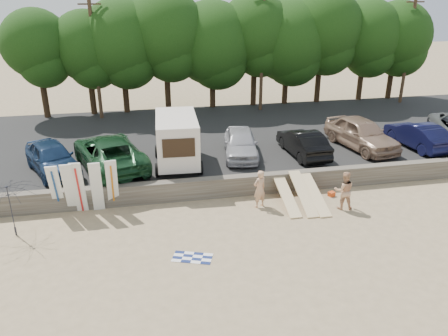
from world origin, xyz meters
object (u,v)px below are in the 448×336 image
(car_1, at_px, (109,152))
(beach_umbrella, at_px, (9,210))
(car_2, at_px, (241,143))
(car_4, at_px, (361,133))
(car_0, at_px, (52,158))
(beachgoer_a, at_px, (260,189))
(beachgoer_b, at_px, (344,190))
(car_3, at_px, (303,143))
(cooler, at_px, (311,195))
(car_5, at_px, (418,135))
(box_trailer, at_px, (177,139))

(car_1, relative_size, beach_umbrella, 2.37)
(car_2, distance_m, car_4, 7.27)
(car_0, distance_m, car_1, 2.85)
(car_1, relative_size, car_2, 1.40)
(beachgoer_a, relative_size, beachgoer_b, 0.99)
(car_0, relative_size, car_3, 1.05)
(cooler, xyz_separation_m, beach_umbrella, (-13.39, -0.99, 1.03))
(car_2, xyz_separation_m, cooler, (2.50, -4.48, -1.30))
(car_5, relative_size, beachgoer_a, 2.50)
(car_5, relative_size, beachgoer_b, 2.48)
(car_2, relative_size, beach_umbrella, 1.70)
(beachgoer_a, bearing_deg, car_4, -169.52)
(box_trailer, height_order, car_0, box_trailer)
(beachgoer_b, bearing_deg, box_trailer, -22.88)
(car_5, bearing_deg, beachgoer_b, 30.76)
(car_0, xyz_separation_m, car_2, (9.99, 0.43, -0.04))
(car_3, distance_m, beach_umbrella, 15.19)
(car_0, distance_m, car_5, 20.61)
(car_2, relative_size, car_3, 1.00)
(car_1, distance_m, beachgoer_a, 8.27)
(beachgoer_b, bearing_deg, car_4, -110.26)
(car_0, distance_m, cooler, 13.20)
(car_1, xyz_separation_m, car_2, (7.14, 0.38, -0.11))
(car_4, distance_m, beachgoer_a, 8.96)
(car_5, height_order, cooler, car_5)
(car_0, bearing_deg, car_2, -22.11)
(box_trailer, xyz_separation_m, car_2, (3.61, 0.70, -0.73))
(car_2, bearing_deg, beachgoer_b, -49.37)
(car_1, bearing_deg, car_3, 162.96)
(beachgoer_b, xyz_separation_m, cooler, (-1.00, 1.35, -0.76))
(beachgoer_b, bearing_deg, car_3, -76.87)
(car_2, height_order, car_3, car_2)
(car_1, relative_size, car_4, 1.19)
(cooler, bearing_deg, car_4, 43.31)
(car_5, bearing_deg, car_3, -6.01)
(car_4, relative_size, beachgoer_b, 2.85)
(box_trailer, distance_m, car_3, 7.14)
(cooler, bearing_deg, car_2, 119.75)
(box_trailer, distance_m, beachgoer_b, 8.86)
(box_trailer, relative_size, car_5, 0.94)
(beachgoer_a, bearing_deg, box_trailer, -73.62)
(box_trailer, xyz_separation_m, beachgoer_a, (3.36, -4.20, -1.28))
(car_2, relative_size, car_4, 0.85)
(car_0, xyz_separation_m, cooler, (12.49, -4.05, -1.34))
(car_5, height_order, beach_umbrella, beach_umbrella)
(car_3, bearing_deg, car_4, -176.14)
(car_0, height_order, beachgoer_a, car_0)
(box_trailer, relative_size, cooler, 11.31)
(car_3, height_order, beachgoer_b, car_3)
(car_1, height_order, car_5, car_1)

